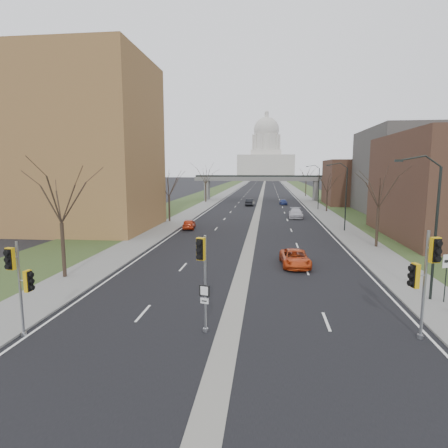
% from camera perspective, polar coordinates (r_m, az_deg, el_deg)
% --- Properties ---
extents(ground, '(700.00, 700.00, 0.00)m').
position_cam_1_polar(ground, '(19.11, 0.65, -16.35)').
color(ground, black).
rests_on(ground, ground).
extents(road_surface, '(20.00, 600.00, 0.01)m').
position_cam_1_polar(road_surface, '(167.46, 6.02, 5.59)').
color(road_surface, black).
rests_on(road_surface, ground).
extents(median_strip, '(1.20, 600.00, 0.02)m').
position_cam_1_polar(median_strip, '(167.46, 6.02, 5.59)').
color(median_strip, gray).
rests_on(median_strip, ground).
extents(sidewalk_right, '(4.00, 600.00, 0.12)m').
position_cam_1_polar(sidewalk_right, '(167.76, 10.15, 5.53)').
color(sidewalk_right, gray).
rests_on(sidewalk_right, ground).
extents(sidewalk_left, '(4.00, 600.00, 0.12)m').
position_cam_1_polar(sidewalk_left, '(168.02, 1.91, 5.66)').
color(sidewalk_left, gray).
rests_on(sidewalk_left, ground).
extents(grass_verge_right, '(8.00, 600.00, 0.10)m').
position_cam_1_polar(grass_verge_right, '(168.23, 12.19, 5.48)').
color(grass_verge_right, '#30421E').
rests_on(grass_verge_right, ground).
extents(grass_verge_left, '(8.00, 600.00, 0.10)m').
position_cam_1_polar(grass_verge_left, '(168.62, -0.13, 5.67)').
color(grass_verge_left, '#30421E').
rests_on(grass_verge_left, ground).
extents(apartment_building, '(25.00, 16.00, 22.00)m').
position_cam_1_polar(apartment_building, '(54.91, -24.26, 10.79)').
color(apartment_building, olive).
rests_on(apartment_building, ground).
extents(commercial_block_mid, '(18.00, 22.00, 15.00)m').
position_cam_1_polar(commercial_block_mid, '(74.06, 27.57, 7.05)').
color(commercial_block_mid, '#4F4C48').
rests_on(commercial_block_mid, ground).
extents(commercial_block_far, '(14.00, 14.00, 10.00)m').
position_cam_1_polar(commercial_block_far, '(89.62, 19.76, 5.97)').
color(commercial_block_far, '#523726').
rests_on(commercial_block_far, ground).
extents(pedestrian_bridge, '(34.00, 3.00, 6.45)m').
position_cam_1_polar(pedestrian_bridge, '(97.33, 5.59, 6.48)').
color(pedestrian_bridge, slate).
rests_on(pedestrian_bridge, ground).
extents(capitol, '(48.00, 42.00, 55.75)m').
position_cam_1_polar(capitol, '(337.44, 6.41, 10.12)').
color(capitol, beige).
rests_on(capitol, ground).
extents(streetlight_near, '(2.61, 0.20, 8.70)m').
position_cam_1_polar(streetlight_near, '(25.04, 28.28, 5.00)').
color(streetlight_near, black).
rests_on(streetlight_near, sidewalk_right).
extents(streetlight_mid, '(2.61, 0.20, 8.70)m').
position_cam_1_polar(streetlight_mid, '(50.13, 17.31, 6.81)').
color(streetlight_mid, black).
rests_on(streetlight_mid, sidewalk_right).
extents(streetlight_far, '(2.61, 0.20, 8.70)m').
position_cam_1_polar(streetlight_far, '(75.83, 13.70, 7.35)').
color(streetlight_far, black).
rests_on(streetlight_far, sidewalk_right).
extents(tree_left_a, '(7.20, 7.20, 9.40)m').
position_cam_1_polar(tree_left_a, '(29.31, -23.80, 5.01)').
color(tree_left_a, '#382B21').
rests_on(tree_left_a, sidewalk_left).
extents(tree_left_b, '(6.75, 6.75, 8.81)m').
position_cam_1_polar(tree_left_b, '(57.24, -8.42, 6.52)').
color(tree_left_b, '#382B21').
rests_on(tree_left_b, sidewalk_left).
extents(tree_left_c, '(7.65, 7.65, 9.99)m').
position_cam_1_polar(tree_left_c, '(90.49, -2.82, 7.76)').
color(tree_left_c, '#382B21').
rests_on(tree_left_c, sidewalk_left).
extents(tree_right_a, '(7.20, 7.20, 9.40)m').
position_cam_1_polar(tree_right_a, '(40.85, 22.66, 5.83)').
color(tree_right_a, '#382B21').
rests_on(tree_right_a, sidewalk_right).
extents(tree_right_b, '(6.30, 6.30, 8.22)m').
position_cam_1_polar(tree_right_b, '(73.16, 15.52, 6.37)').
color(tree_right_b, '#382B21').
rests_on(tree_right_b, sidewalk_right).
extents(tree_right_c, '(7.65, 7.65, 9.99)m').
position_cam_1_polar(tree_right_c, '(112.83, 12.43, 7.69)').
color(tree_right_c, '#382B21').
rests_on(tree_right_c, sidewalk_right).
extents(signal_pole_left, '(0.87, 0.80, 4.65)m').
position_cam_1_polar(signal_pole_left, '(20.04, -28.70, -6.98)').
color(signal_pole_left, gray).
rests_on(signal_pole_left, ground).
extents(signal_pole_median, '(0.63, 0.81, 4.85)m').
position_cam_1_polar(signal_pole_median, '(17.95, -3.25, -6.53)').
color(signal_pole_median, gray).
rests_on(signal_pole_median, ground).
extents(signal_pole_right, '(1.10, 0.87, 5.22)m').
position_cam_1_polar(signal_pole_right, '(19.51, 28.25, -6.20)').
color(signal_pole_right, gray).
rests_on(signal_pole_right, ground).
extents(speed_limit_sign, '(0.61, 0.23, 2.91)m').
position_cam_1_polar(speed_limit_sign, '(25.83, 30.79, -5.97)').
color(speed_limit_sign, black).
rests_on(speed_limit_sign, sidewalk_right).
extents(car_left_near, '(2.02, 4.09, 1.34)m').
position_cam_1_polar(car_left_near, '(50.61, -5.36, 0.02)').
color(car_left_near, red).
rests_on(car_left_near, ground).
extents(car_left_far, '(1.88, 4.72, 1.53)m').
position_cam_1_polar(car_left_far, '(82.81, 3.97, 3.34)').
color(car_left_far, black).
rests_on(car_left_far, ground).
extents(car_right_near, '(2.53, 4.95, 1.34)m').
position_cam_1_polar(car_right_near, '(31.73, 10.77, -5.12)').
color(car_right_near, '#C33F14').
rests_on(car_right_near, ground).
extents(car_right_mid, '(2.40, 5.47, 1.56)m').
position_cam_1_polar(car_right_mid, '(62.84, 10.88, 1.63)').
color(car_right_mid, '#BBBAC3').
rests_on(car_right_mid, ground).
extents(car_right_far, '(1.88, 3.82, 1.25)m').
position_cam_1_polar(car_right_far, '(85.91, 9.02, 3.35)').
color(car_right_far, navy).
rests_on(car_right_far, ground).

